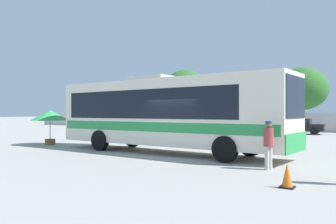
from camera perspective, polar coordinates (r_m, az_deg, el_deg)
The scene contains 13 objects.
ground_plane at distance 24.64m, azimuth 13.81°, elevation -4.64°, with size 300.00×300.00×0.00m, color #A3A099.
perimeter_wall at distance 38.15m, azimuth 20.48°, elevation -1.60°, with size 80.00×0.30×1.92m, color beige.
coach_bus_cream_green at distance 16.57m, azimuth -0.63°, elevation 0.07°, with size 12.35×3.50×3.73m.
attendant_by_bus_door at distance 12.13m, azimuth 16.37°, elevation -4.82°, with size 0.45×0.45×1.65m.
vendor_umbrella_near_gate_green at distance 21.84m, azimuth -19.02°, elevation -0.60°, with size 2.29×2.29×2.10m.
vendor_umbrella_secondary_pink at distance 24.82m, azimuth -9.04°, elevation -0.85°, with size 2.53×2.53×2.00m.
parked_car_leftmost_silver at distance 38.22m, azimuth 3.83°, elevation -1.84°, with size 4.29×2.23×1.53m.
parked_car_second_black at distance 35.32m, azimuth 12.47°, elevation -2.06°, with size 4.28×2.22×1.41m.
parked_car_third_black at distance 33.68m, azimuth 21.04°, elevation -2.14°, with size 4.13×2.16×1.41m.
roadside_tree_left at distance 48.07m, azimuth 2.90°, elevation 4.06°, with size 5.82×5.82×7.94m.
roadside_tree_midleft at distance 46.18m, azimuth 16.12°, elevation 4.14°, with size 4.99×4.99×7.52m.
roadside_tree_midright at distance 42.45m, azimuth 21.40°, elevation 3.62°, with size 5.78×5.78×7.18m.
traffic_cone_on_apron at distance 9.44m, azimuth 19.20°, elevation -10.00°, with size 0.36×0.36×0.64m.
Camera 1 is at (7.76, -13.31, 1.92)m, focal length 36.65 mm.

